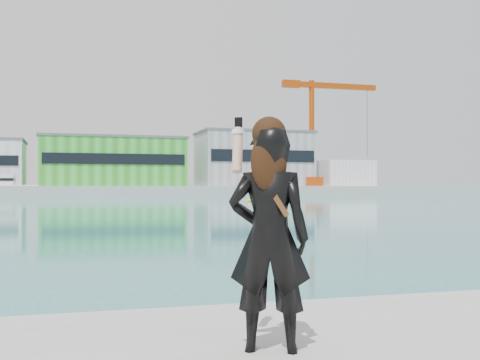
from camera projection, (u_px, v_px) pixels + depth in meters
name	position (u px, v px, depth m)	size (l,w,h in m)	color
far_quay	(74.00, 191.00, 129.54)	(320.00, 40.00, 2.00)	#9E9E99
warehouse_green	(112.00, 162.00, 129.89)	(30.60, 16.36, 10.50)	#349224
warehouse_grey_right	(253.00, 159.00, 138.81)	(25.50, 15.35, 12.50)	gray
ancillary_shed	(344.00, 173.00, 143.00)	(12.00, 10.00, 6.00)	silver
dock_crane	(317.00, 129.00, 136.81)	(23.00, 4.00, 24.00)	#C6410B
flagpole_right	(183.00, 164.00, 127.10)	(1.28, 0.16, 8.00)	silver
buoy_near	(249.00, 202.00, 73.46)	(0.50, 0.50, 0.50)	yellow
woman	(269.00, 231.00, 4.00)	(0.64, 0.53, 1.58)	black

